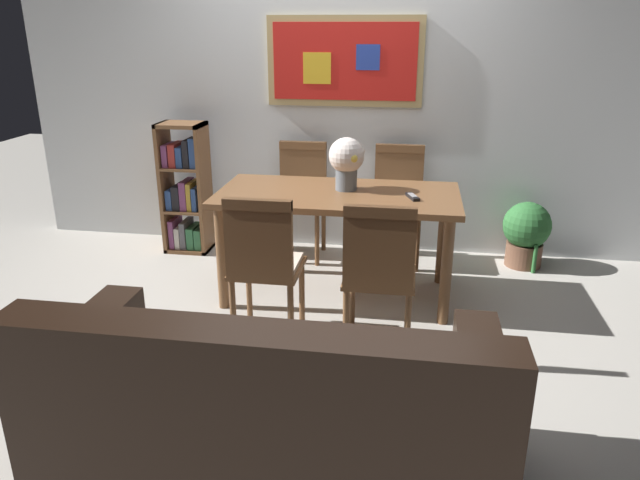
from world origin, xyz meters
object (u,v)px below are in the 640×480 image
object	(u,v)px
dining_chair_near_right	(379,266)
flower_vase	(347,160)
dining_chair_far_right	(398,194)
potted_ivy	(526,232)
dining_table	(338,206)
bookshelf	(186,192)
dining_chair_far_left	(301,190)
tv_remote	(412,197)
leather_couch	(269,417)
dining_chair_near_left	(264,257)

from	to	relation	value
dining_chair_near_right	flower_vase	xyz separation A→B (m)	(-0.28, 0.83, 0.41)
dining_chair_far_right	potted_ivy	distance (m)	1.03
dining_table	bookshelf	bearing A→B (deg)	152.98
dining_chair_far_left	bookshelf	xyz separation A→B (m)	(-0.95, -0.07, -0.04)
dining_table	dining_chair_near_right	distance (m)	0.83
bookshelf	tv_remote	bearing A→B (deg)	-22.30
dining_chair_near_right	leather_couch	xyz separation A→B (m)	(-0.36, -1.10, -0.23)
tv_remote	dining_chair_far_right	bearing A→B (deg)	97.88
dining_chair_near_left	flower_vase	world-z (taller)	flower_vase
dining_chair_far_right	potted_ivy	world-z (taller)	dining_chair_far_right
dining_chair_near_left	dining_chair_near_right	world-z (taller)	same
dining_chair_near_right	bookshelf	distance (m)	2.20
dining_chair_far_right	bookshelf	size ratio (longest dim) A/B	0.86
dining_chair_near_left	leather_couch	size ratio (longest dim) A/B	0.51
dining_chair_near_left	dining_chair_near_right	size ratio (longest dim) A/B	1.00
dining_chair_far_right	dining_chair_far_left	distance (m)	0.77
potted_ivy	tv_remote	distance (m)	1.30
dining_chair_near_left	leather_couch	world-z (taller)	dining_chair_near_left
dining_table	leather_couch	distance (m)	1.88
dining_chair_near_left	dining_chair_near_right	xyz separation A→B (m)	(0.66, -0.03, 0.00)
flower_vase	tv_remote	bearing A→B (deg)	-18.29
dining_table	dining_chair_far_right	world-z (taller)	dining_chair_far_right
potted_ivy	flower_vase	size ratio (longest dim) A/B	1.65
dining_chair_far_right	dining_chair_far_left	world-z (taller)	same
dining_chair_far_left	bookshelf	size ratio (longest dim) A/B	0.86
tv_remote	dining_table	bearing A→B (deg)	172.20
dining_chair_far_left	tv_remote	bearing A→B (deg)	-42.74
dining_table	bookshelf	distance (m)	1.51
leather_couch	potted_ivy	bearing A→B (deg)	61.58
dining_chair_near_right	dining_chair_far_right	distance (m)	1.50
dining_chair_near_right	flower_vase	size ratio (longest dim) A/B	2.58
dining_table	dining_chair_near_right	xyz separation A→B (m)	(0.33, -0.75, -0.10)
dining_chair_far_left	potted_ivy	world-z (taller)	dining_chair_far_left
dining_chair_near_right	tv_remote	world-z (taller)	dining_chair_near_right
dining_chair_near_right	dining_chair_far_left	distance (m)	1.67
leather_couch	bookshelf	distance (m)	2.86
potted_ivy	tv_remote	world-z (taller)	tv_remote
dining_chair_near_left	dining_chair_far_right	world-z (taller)	same
dining_chair_far_right	tv_remote	xyz separation A→B (m)	(0.11, -0.81, 0.21)
dining_chair_near_right	dining_chair_far_right	bearing A→B (deg)	88.14
dining_table	potted_ivy	xyz separation A→B (m)	(1.38, 0.75, -0.37)
dining_chair_far_right	tv_remote	bearing A→B (deg)	-82.12
dining_chair_far_right	leather_couch	distance (m)	2.64
dining_chair_far_left	dining_table	bearing A→B (deg)	-62.30
potted_ivy	flower_vase	xyz separation A→B (m)	(-1.33, -0.67, 0.67)
dining_chair_near_left	dining_chair_far_left	xyz separation A→B (m)	(-0.06, 1.47, 0.00)
potted_ivy	dining_chair_far_right	bearing A→B (deg)	-179.50
leather_couch	bookshelf	bearing A→B (deg)	117.33
dining_chair_near_right	bookshelf	size ratio (longest dim) A/B	0.86
flower_vase	tv_remote	xyz separation A→B (m)	(0.44, -0.15, -0.19)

